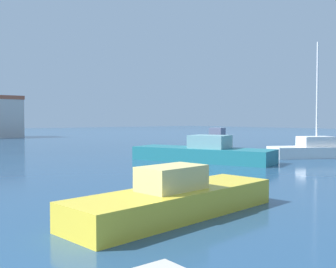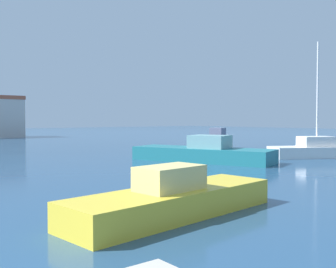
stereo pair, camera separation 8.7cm
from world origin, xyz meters
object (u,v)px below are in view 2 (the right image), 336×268
Objects in this scene: sailboat_white_distant_north at (316,149)px; motorboat_navy_far_right at (217,141)px; motorboat_yellow_inner_mooring at (174,199)px; motorboat_teal_outer_mooring at (203,153)px.

motorboat_navy_far_right is (0.53, 9.44, 0.08)m from sailboat_white_distant_north.
motorboat_navy_far_right reaches higher than motorboat_yellow_inner_mooring.
motorboat_navy_far_right is 0.66× the size of motorboat_yellow_inner_mooring.
motorboat_teal_outer_mooring is 2.07× the size of motorboat_navy_far_right.
motorboat_yellow_inner_mooring is (-17.58, -15.61, -0.17)m from motorboat_navy_far_right.
sailboat_white_distant_north reaches higher than motorboat_teal_outer_mooring.
motorboat_teal_outer_mooring is 1.35× the size of motorboat_yellow_inner_mooring.
motorboat_yellow_inner_mooring is at bearing -160.12° from sailboat_white_distant_north.
sailboat_white_distant_north is 7.94m from motorboat_teal_outer_mooring.
motorboat_teal_outer_mooring is 10.40m from motorboat_navy_far_right.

